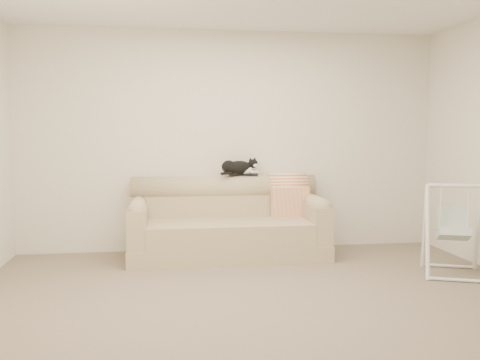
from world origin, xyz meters
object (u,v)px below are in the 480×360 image
Objects in this scene: sofa at (227,225)px; tuxedo_cat at (239,167)px; remote_a at (237,175)px; remote_b at (251,175)px; baby_swing at (453,229)px.

tuxedo_cat reaches higher than sofa.
tuxedo_cat is at bearing 54.46° from sofa.
remote_a is (0.14, 0.24, 0.56)m from sofa.
remote_b is 0.19× the size of baby_swing.
tuxedo_cat reaches higher than baby_swing.
tuxedo_cat is at bearing -10.72° from remote_a.
sofa is 4.42× the size of tuxedo_cat.
sofa is 0.68m from remote_b.
remote_a reaches higher than sofa.
remote_b reaches higher than baby_swing.
remote_a is 0.17m from remote_b.
remote_a is 1.07× the size of remote_b.
tuxedo_cat is at bearing 176.20° from remote_b.
remote_a is at bearing 169.28° from tuxedo_cat.
sofa is 2.42× the size of baby_swing.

